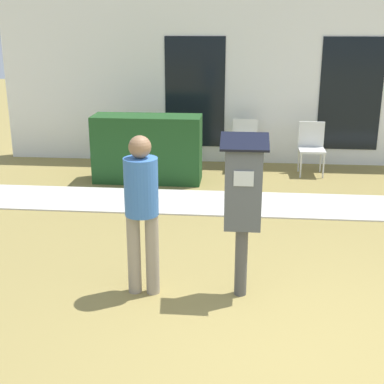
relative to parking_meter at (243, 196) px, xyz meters
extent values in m
plane|color=olive|center=(0.49, -0.84, -1.02)|extent=(40.00, 40.00, 0.00)
cube|color=beige|center=(0.49, 2.70, -1.01)|extent=(12.00, 1.10, 0.02)
cube|color=white|center=(0.49, 5.26, 0.58)|extent=(10.00, 0.24, 3.20)
cube|color=black|center=(-0.91, 5.13, 0.28)|extent=(1.10, 0.02, 2.00)
cube|color=black|center=(1.89, 5.13, 0.28)|extent=(1.10, 0.02, 2.00)
cylinder|color=#4C4C4C|center=(0.00, 0.00, -0.67)|extent=(0.12, 0.12, 0.70)
cube|color=#4C5156|center=(0.00, 0.00, 0.08)|extent=(0.34, 0.22, 0.80)
cube|color=silver|center=(0.00, -0.12, 0.20)|extent=(0.18, 0.01, 0.14)
cube|color=black|center=(0.00, 0.00, 0.51)|extent=(0.44, 0.31, 0.12)
cylinder|color=gray|center=(-1.04, -0.05, -0.61)|extent=(0.13, 0.13, 0.82)
cylinder|color=gray|center=(-0.86, -0.05, -0.61)|extent=(0.13, 0.13, 0.82)
cylinder|color=#386BB7|center=(-0.95, -0.05, 0.08)|extent=(0.32, 0.32, 0.55)
sphere|color=#8C6647|center=(-0.95, -0.05, 0.46)|extent=(0.21, 0.21, 0.21)
cylinder|color=silver|center=(-0.16, 4.36, -0.81)|extent=(0.03, 0.03, 0.42)
cylinder|color=silver|center=(0.22, 4.36, -0.81)|extent=(0.03, 0.03, 0.42)
cylinder|color=silver|center=(-0.16, 4.74, -0.81)|extent=(0.03, 0.03, 0.42)
cylinder|color=silver|center=(0.22, 4.74, -0.81)|extent=(0.03, 0.03, 0.42)
cube|color=silver|center=(0.03, 4.55, -0.58)|extent=(0.44, 0.44, 0.04)
cube|color=silver|center=(0.03, 4.75, -0.34)|extent=(0.44, 0.04, 0.44)
cylinder|color=silver|center=(0.99, 4.20, -0.81)|extent=(0.03, 0.03, 0.42)
cylinder|color=silver|center=(1.37, 4.20, -0.81)|extent=(0.03, 0.03, 0.42)
cylinder|color=silver|center=(0.99, 4.58, -0.81)|extent=(0.03, 0.03, 0.42)
cylinder|color=silver|center=(1.37, 4.58, -0.81)|extent=(0.03, 0.03, 0.42)
cube|color=silver|center=(1.18, 4.39, -0.58)|extent=(0.44, 0.44, 0.04)
cube|color=silver|center=(1.18, 4.59, -0.34)|extent=(0.44, 0.04, 0.44)
cube|color=#1E471E|center=(-1.57, 3.76, -0.47)|extent=(1.77, 0.60, 1.10)
camera|label=1|loc=(-0.03, -4.73, 1.56)|focal=50.00mm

